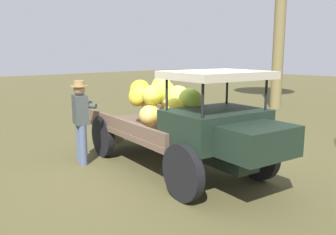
# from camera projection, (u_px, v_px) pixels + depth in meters

# --- Properties ---
(ground_plane) EXTENTS (60.00, 60.00, 0.00)m
(ground_plane) POSITION_uv_depth(u_px,v_px,m) (173.00, 172.00, 6.52)
(ground_plane) COLOR brown
(truck) EXTENTS (4.62, 2.32, 1.87)m
(truck) POSITION_uv_depth(u_px,v_px,m) (183.00, 119.00, 6.45)
(truck) COLOR black
(truck) RESTS_ON ground
(farmer) EXTENTS (0.55, 0.51, 1.63)m
(farmer) POSITION_uv_depth(u_px,v_px,m) (81.00, 117.00, 6.89)
(farmer) COLOR #4B5976
(farmer) RESTS_ON ground
(wooden_crate) EXTENTS (0.55, 0.59, 0.40)m
(wooden_crate) POSITION_uv_depth(u_px,v_px,m) (113.00, 133.00, 8.79)
(wooden_crate) COLOR brown
(wooden_crate) RESTS_ON ground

